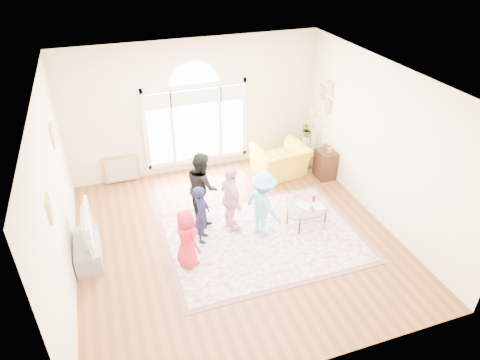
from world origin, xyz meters
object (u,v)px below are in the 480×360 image
object	(u,v)px
television	(83,227)
coffee_table	(307,208)
area_rug	(263,238)
armchair	(280,161)
tv_console	(88,251)

from	to	relation	value
television	coffee_table	size ratio (longest dim) A/B	0.92
area_rug	armchair	bearing A→B (deg)	59.16
television	armchair	xyz separation A→B (m)	(4.54, 1.69, -0.35)
television	armchair	size ratio (longest dim) A/B	0.93
area_rug	tv_console	bearing A→B (deg)	171.59
tv_console	television	bearing A→B (deg)	-0.00
tv_console	television	world-z (taller)	television
area_rug	tv_console	distance (m)	3.29
area_rug	armchair	xyz separation A→B (m)	(1.29, 2.17, 0.37)
armchair	area_rug	bearing A→B (deg)	53.00
coffee_table	armchair	world-z (taller)	armchair
tv_console	television	xyz separation A→B (m)	(0.01, -0.00, 0.53)
television	coffee_table	world-z (taller)	television
tv_console	coffee_table	distance (m)	4.27
area_rug	coffee_table	xyz separation A→B (m)	(1.01, 0.15, 0.39)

